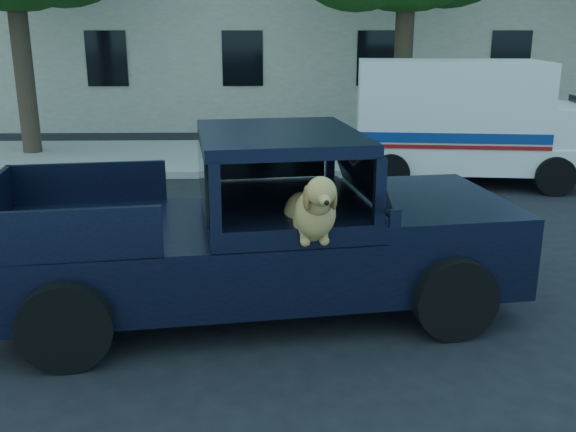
% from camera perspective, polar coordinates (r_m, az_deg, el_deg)
% --- Properties ---
extents(ground, '(120.00, 120.00, 0.00)m').
position_cam_1_polar(ground, '(7.02, -16.94, -10.10)').
color(ground, black).
rests_on(ground, ground).
extents(far_sidewalk, '(60.00, 4.00, 0.15)m').
position_cam_1_polar(far_sidewalk, '(15.65, -8.27, 5.20)').
color(far_sidewalk, gray).
rests_on(far_sidewalk, ground).
extents(lane_stripes, '(21.60, 0.14, 0.01)m').
position_cam_1_polar(lane_stripes, '(9.93, -0.57, -1.50)').
color(lane_stripes, silver).
rests_on(lane_stripes, ground).
extents(pickup_truck, '(5.83, 3.12, 2.00)m').
position_cam_1_polar(pickup_truck, '(7.12, -3.59, -3.13)').
color(pickup_truck, black).
rests_on(pickup_truck, ground).
extents(mail_truck, '(4.66, 2.71, 2.44)m').
position_cam_1_polar(mail_truck, '(13.58, 15.22, 7.38)').
color(mail_truck, silver).
rests_on(mail_truck, ground).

